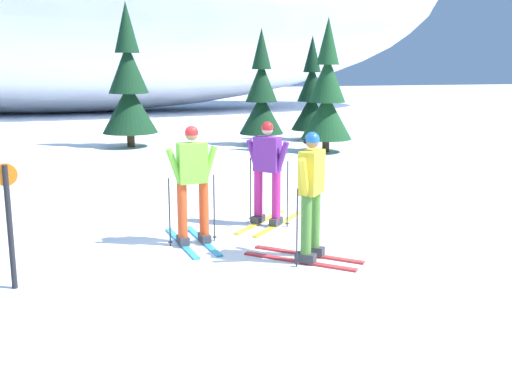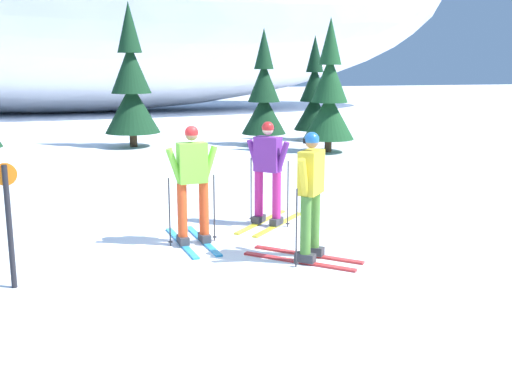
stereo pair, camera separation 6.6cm
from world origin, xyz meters
The scene contains 9 objects.
ground_plane centered at (0.00, 0.00, 0.00)m, with size 120.00×120.00×0.00m, color white.
skier_purple_jacket centered at (1.71, 1.21, 0.95)m, with size 1.54×1.58×1.80m.
skier_lime_jacket centered at (0.29, 0.44, 0.98)m, with size 0.82×1.72×1.85m.
skier_yellow_jacket centered at (1.77, -0.74, 0.98)m, with size 1.56×1.46×1.84m.
pine_tree_center centered at (0.08, 11.87, 1.99)m, with size 1.83×1.83×4.75m.
pine_tree_center_right centered at (4.44, 11.13, 1.64)m, with size 1.52×1.52×3.93m.
pine_tree_right centered at (5.97, 9.01, 1.74)m, with size 1.61×1.61×4.16m.
pine_tree_far_right centered at (6.58, 11.96, 1.57)m, with size 1.45×1.45×3.75m.
trail_marker_post centered at (-2.18, -0.77, 0.90)m, with size 0.28×0.07×1.59m.
Camera 2 is at (-1.06, -8.33, 2.77)m, focal length 41.44 mm.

